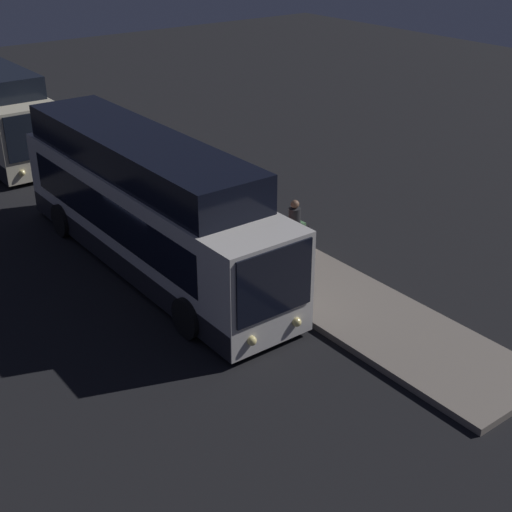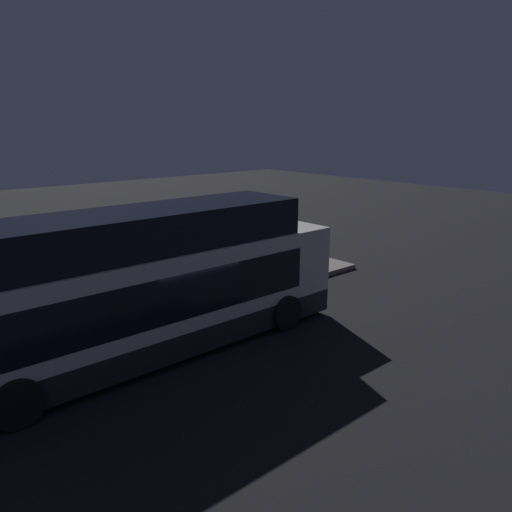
{
  "view_description": "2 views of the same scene",
  "coord_description": "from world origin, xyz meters",
  "px_view_note": "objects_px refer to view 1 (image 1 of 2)",
  "views": [
    {
      "loc": [
        16.38,
        -9.11,
        9.97
      ],
      "look_at": [
        3.47,
        0.7,
        1.89
      ],
      "focal_mm": 50.0,
      "sensor_mm": 36.0,
      "label": 1
    },
    {
      "loc": [
        -6.96,
        -11.27,
        6.12
      ],
      "look_at": [
        3.47,
        0.7,
        1.89
      ],
      "focal_mm": 35.0,
      "sensor_mm": 36.0,
      "label": 2
    }
  ],
  "objects_px": {
    "suitcase": "(308,241)",
    "trash_bin": "(249,242)",
    "sign_post": "(198,187)",
    "passenger_boarding": "(295,225)",
    "passenger_waiting": "(270,229)",
    "bus_lead": "(147,210)"
  },
  "relations": [
    {
      "from": "trash_bin",
      "to": "suitcase",
      "type": "bearing_deg",
      "value": 56.69
    },
    {
      "from": "passenger_boarding",
      "to": "passenger_waiting",
      "type": "height_order",
      "value": "passenger_waiting"
    },
    {
      "from": "passenger_boarding",
      "to": "sign_post",
      "type": "height_order",
      "value": "sign_post"
    },
    {
      "from": "trash_bin",
      "to": "passenger_boarding",
      "type": "bearing_deg",
      "value": 47.81
    },
    {
      "from": "passenger_boarding",
      "to": "passenger_waiting",
      "type": "xyz_separation_m",
      "value": [
        -0.09,
        -0.89,
        0.07
      ]
    },
    {
      "from": "passenger_waiting",
      "to": "suitcase",
      "type": "bearing_deg",
      "value": -93.69
    },
    {
      "from": "bus_lead",
      "to": "trash_bin",
      "type": "distance_m",
      "value": 3.33
    },
    {
      "from": "passenger_boarding",
      "to": "suitcase",
      "type": "distance_m",
      "value": 0.82
    },
    {
      "from": "suitcase",
      "to": "passenger_boarding",
      "type": "bearing_deg",
      "value": -97.69
    },
    {
      "from": "bus_lead",
      "to": "passenger_waiting",
      "type": "xyz_separation_m",
      "value": [
        2.31,
        2.86,
        -0.56
      ]
    },
    {
      "from": "passenger_boarding",
      "to": "suitcase",
      "type": "bearing_deg",
      "value": 81.0
    },
    {
      "from": "sign_post",
      "to": "trash_bin",
      "type": "relative_size",
      "value": 3.82
    },
    {
      "from": "passenger_waiting",
      "to": "passenger_boarding",
      "type": "bearing_deg",
      "value": -93.0
    },
    {
      "from": "suitcase",
      "to": "sign_post",
      "type": "bearing_deg",
      "value": -147.1
    },
    {
      "from": "bus_lead",
      "to": "trash_bin",
      "type": "relative_size",
      "value": 18.57
    },
    {
      "from": "passenger_boarding",
      "to": "passenger_waiting",
      "type": "relative_size",
      "value": 0.95
    },
    {
      "from": "bus_lead",
      "to": "passenger_waiting",
      "type": "distance_m",
      "value": 3.71
    },
    {
      "from": "sign_post",
      "to": "trash_bin",
      "type": "height_order",
      "value": "sign_post"
    },
    {
      "from": "suitcase",
      "to": "trash_bin",
      "type": "distance_m",
      "value": 1.82
    },
    {
      "from": "passenger_boarding",
      "to": "bus_lead",
      "type": "bearing_deg",
      "value": -123.97
    },
    {
      "from": "suitcase",
      "to": "trash_bin",
      "type": "xyz_separation_m",
      "value": [
        -1.0,
        -1.52,
        0.02
      ]
    },
    {
      "from": "passenger_waiting",
      "to": "sign_post",
      "type": "height_order",
      "value": "sign_post"
    }
  ]
}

